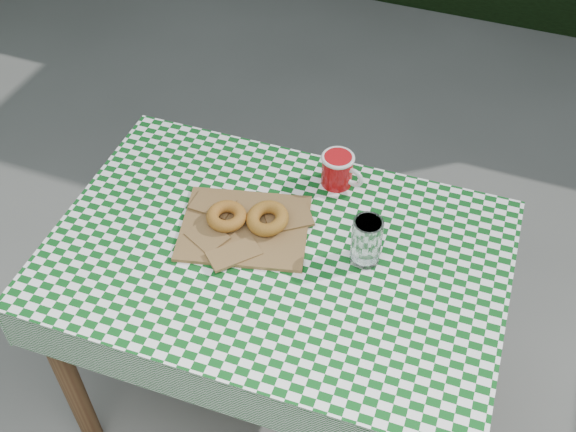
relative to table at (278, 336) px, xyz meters
The scene contains 7 objects.
table is the anchor object (origin of this frame).
tablecloth 0.38m from the table, 90.00° to the right, with size 1.16×0.78×0.01m, color #0B4815.
paper_bag 0.41m from the table, 157.54° to the left, with size 0.33×0.26×0.02m, color brown.
bagel_front 0.44m from the table, 165.32° to the left, with size 0.11×0.11×0.03m, color #99641F.
bagel_back 0.43m from the table, 126.25° to the left, with size 0.11×0.11×0.04m, color #99611F.
coffee_mug 0.53m from the table, 77.68° to the left, with size 0.17×0.17×0.10m, color #A50A0E, non-canonical shape.
drinking_glass 0.50m from the table, 14.48° to the left, with size 0.07×0.07×0.14m, color white.
Camera 1 is at (0.59, -0.87, 2.09)m, focal length 43.02 mm.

